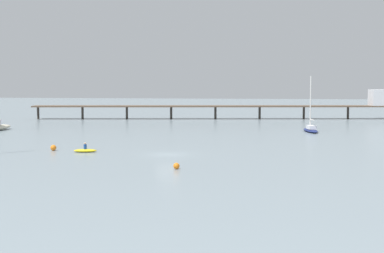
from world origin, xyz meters
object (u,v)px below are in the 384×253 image
mooring_buoy_outer (176,166)px  mooring_buoy_near (53,148)px  dinghy_yellow (85,150)px  sailboat_navy (311,128)px  pier (271,104)px

mooring_buoy_outer → mooring_buoy_near: mooring_buoy_near is taller
dinghy_yellow → mooring_buoy_outer: size_ratio=4.73×
mooring_buoy_outer → mooring_buoy_near: (-16.77, 11.92, 0.05)m
dinghy_yellow → mooring_buoy_near: size_ratio=4.07×
dinghy_yellow → mooring_buoy_outer: (12.58, -11.11, 0.09)m
dinghy_yellow → sailboat_navy: bearing=46.6°
sailboat_navy → dinghy_yellow: (-28.11, -29.68, -0.37)m
pier → sailboat_navy: (6.10, -30.46, -2.80)m
dinghy_yellow → mooring_buoy_near: 4.27m
mooring_buoy_outer → mooring_buoy_near: 20.57m
sailboat_navy → mooring_buoy_near: sailboat_navy is taller
pier → dinghy_yellow: (-22.01, -60.14, -3.18)m
sailboat_navy → mooring_buoy_outer: (-15.53, -40.79, -0.28)m
sailboat_navy → mooring_buoy_outer: 43.65m
sailboat_navy → mooring_buoy_near: (-32.30, -28.87, -0.24)m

